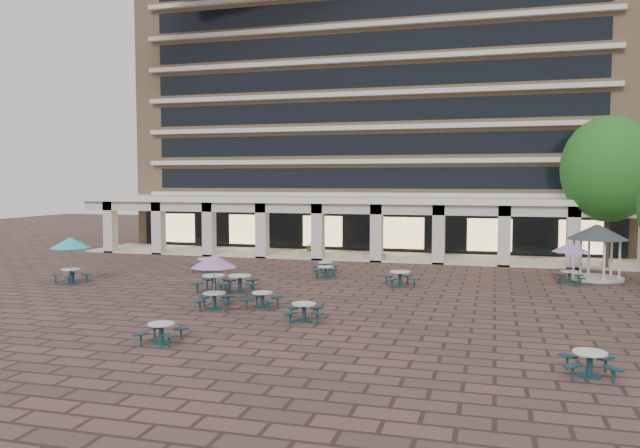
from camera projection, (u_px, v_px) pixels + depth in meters
The scene contains 20 objects.
ground at pixel (292, 290), 31.82m from camera, with size 120.00×120.00×0.00m, color brown.
apartment_building at pixel (381, 102), 55.41m from camera, with size 40.00×15.50×25.20m.
retail_arcade at pixel (354, 216), 45.83m from camera, with size 42.00×6.60×4.40m.
picnic_table_1 at pixel (161, 331), 21.53m from camera, with size 1.64×1.64×0.69m.
picnic_table_2 at pixel (262, 298), 27.44m from camera, with size 1.66×1.66×0.70m.
picnic_table_3 at pixel (590, 362), 17.83m from camera, with size 1.66×1.66×0.72m.
picnic_table_4 at pixel (70, 244), 34.03m from camera, with size 2.16×2.16×2.50m.
picnic_table_5 at pixel (240, 282), 31.38m from camera, with size 2.26×2.26×0.86m.
picnic_table_6 at pixel (214, 263), 27.05m from camera, with size 2.06×2.06×2.38m.
picnic_table_7 at pixel (304, 310), 24.85m from camera, with size 1.91×1.91×0.73m.
picnic_table_8 at pixel (214, 282), 31.48m from camera, with size 2.00×2.00×0.85m.
picnic_table_9 at pixel (207, 264), 38.12m from camera, with size 1.98×1.98×0.85m.
picnic_table_10 at pixel (325, 271), 35.88m from camera, with size 1.81×1.81×0.67m.
picnic_table_11 at pixel (570, 249), 33.72m from camera, with size 1.96×1.96×2.26m.
picnic_table_12 at pixel (325, 266), 37.95m from camera, with size 1.66×1.66×0.66m.
picnic_table_13 at pixel (400, 277), 32.98m from camera, with size 2.23×2.23×0.81m.
gazebo at pixel (597, 238), 35.22m from camera, with size 3.36×3.36×3.13m.
tree_east_c at pixel (609, 169), 39.06m from camera, with size 5.81×5.81×9.68m.
planter_left at pixel (310, 251), 44.95m from camera, with size 1.50×0.66×1.26m.
planter_right at pixel (374, 253), 43.69m from camera, with size 1.50×0.86×1.31m.
Camera 1 is at (9.90, -29.95, 5.61)m, focal length 35.00 mm.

